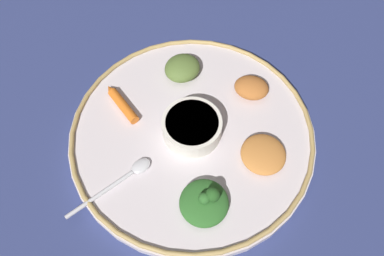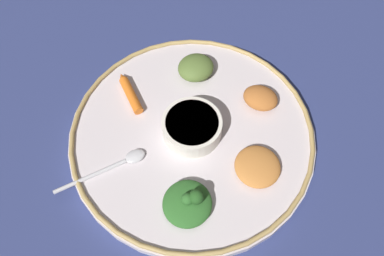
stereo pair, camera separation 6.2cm
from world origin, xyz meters
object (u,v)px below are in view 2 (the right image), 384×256
(center_bowl, at_px, (192,127))
(spoon, at_px, (115,165))
(greens_pile, at_px, (188,203))
(carrot_near_spoon, at_px, (130,93))

(center_bowl, bearing_deg, spoon, 93.55)
(greens_pile, bearing_deg, carrot_near_spoon, 3.79)
(greens_pile, bearing_deg, center_bowl, -25.98)
(center_bowl, relative_size, spoon, 0.65)
(center_bowl, distance_m, greens_pile, 0.13)
(center_bowl, height_order, carrot_near_spoon, center_bowl)
(spoon, height_order, greens_pile, greens_pile)
(center_bowl, distance_m, spoon, 0.14)
(spoon, bearing_deg, center_bowl, -86.45)
(center_bowl, distance_m, carrot_near_spoon, 0.14)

